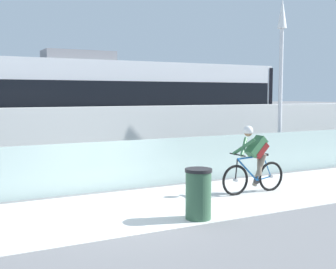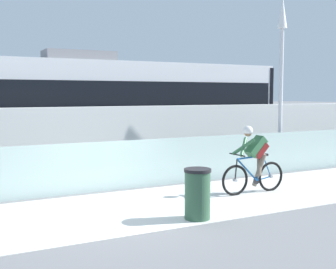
{
  "view_description": "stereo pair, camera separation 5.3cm",
  "coord_description": "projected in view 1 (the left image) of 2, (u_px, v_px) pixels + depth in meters",
  "views": [
    {
      "loc": [
        -3.25,
        -8.15,
        2.34
      ],
      "look_at": [
        2.24,
        2.35,
        1.25
      ],
      "focal_mm": 47.17,
      "sensor_mm": 36.0,
      "label": 1
    },
    {
      "loc": [
        -3.2,
        -8.18,
        2.34
      ],
      "look_at": [
        2.24,
        2.35,
        1.25
      ],
      "focal_mm": 47.17,
      "sensor_mm": 36.0,
      "label": 2
    }
  ],
  "objects": [
    {
      "name": "trash_bin",
      "position": [
        198.0,
        194.0,
        8.22
      ],
      "size": [
        0.51,
        0.51,
        0.96
      ],
      "color": "#33593F",
      "rests_on": "ground"
    },
    {
      "name": "tram",
      "position": [
        132.0,
        106.0,
        16.21
      ],
      "size": [
        11.06,
        2.54,
        3.81
      ],
      "color": "silver",
      "rests_on": "ground"
    },
    {
      "name": "tram_rail_far",
      "position": [
        44.0,
        160.0,
        15.59
      ],
      "size": [
        32.0,
        0.08,
        0.01
      ],
      "primitive_type": "cube",
      "color": "#595654",
      "rests_on": "ground"
    },
    {
      "name": "concrete_barrier_wall",
      "position": [
        74.0,
        143.0,
        12.04
      ],
      "size": [
        32.0,
        0.36,
        1.99
      ],
      "primitive_type": "cube",
      "color": "silver",
      "rests_on": "ground"
    },
    {
      "name": "cyclist_on_bike",
      "position": [
        254.0,
        161.0,
        10.35
      ],
      "size": [
        1.77,
        0.58,
        1.61
      ],
      "color": "black",
      "rests_on": "ground"
    },
    {
      "name": "glass_parapet",
      "position": [
        95.0,
        167.0,
        10.49
      ],
      "size": [
        32.0,
        0.05,
        1.2
      ],
      "primitive_type": "cube",
      "color": "#ADC6C1",
      "rests_on": "ground"
    },
    {
      "name": "ground_plane",
      "position": [
        124.0,
        210.0,
        8.91
      ],
      "size": [
        200.0,
        200.0,
        0.0
      ],
      "primitive_type": "plane",
      "color": "slate"
    },
    {
      "name": "bike_path_deck",
      "position": [
        124.0,
        210.0,
        8.91
      ],
      "size": [
        32.0,
        3.2,
        0.01
      ],
      "primitive_type": "cube",
      "color": "beige",
      "rests_on": "ground"
    },
    {
      "name": "tram_rail_near",
      "position": [
        53.0,
        166.0,
        14.32
      ],
      "size": [
        32.0,
        0.08,
        0.01
      ],
      "primitive_type": "cube",
      "color": "#595654",
      "rests_on": "ground"
    },
    {
      "name": "lamp_post_antenna",
      "position": [
        281.0,
        62.0,
        13.26
      ],
      "size": [
        0.28,
        0.28,
        5.2
      ],
      "color": "gray",
      "rests_on": "ground"
    }
  ]
}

